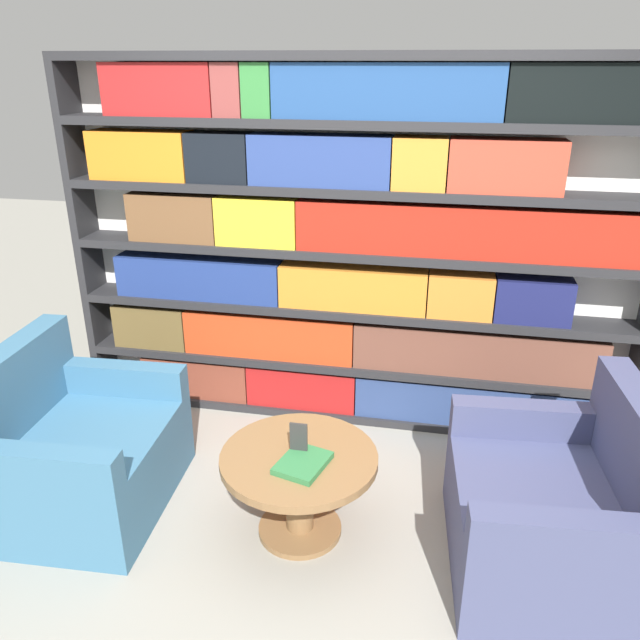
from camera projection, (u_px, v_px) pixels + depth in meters
The scene contains 7 objects.
ground_plane at pixel (304, 551), 2.97m from camera, with size 14.00×14.00×0.00m, color gray.
bookshelf at pixel (351, 252), 3.74m from camera, with size 3.48×0.30×2.21m.
armchair_left at pixel (78, 453), 3.21m from camera, with size 0.86×0.99×0.86m.
armchair_right at pixel (555, 512), 2.79m from camera, with size 0.88×1.01×0.86m.
coffee_table at pixel (299, 477), 2.98m from camera, with size 0.75×0.75×0.45m.
table_sign at pixel (299, 442), 2.91m from camera, with size 0.08×0.06×0.17m.
stray_book at pixel (303, 463), 2.85m from camera, with size 0.26×0.30×0.03m.
Camera 1 is at (0.53, -2.26, 2.17)m, focal length 35.00 mm.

